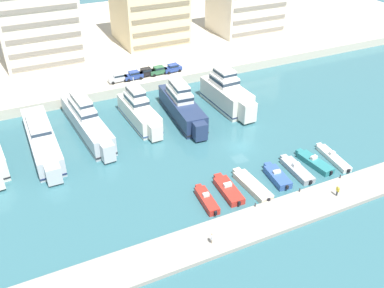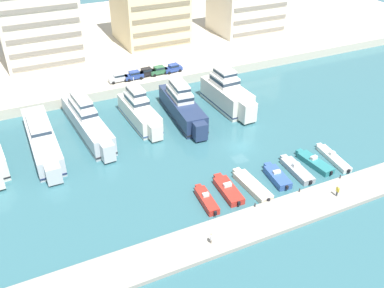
# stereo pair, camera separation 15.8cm
# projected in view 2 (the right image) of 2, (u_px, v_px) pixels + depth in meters

# --- Properties ---
(ground_plane) EXTENTS (400.00, 400.00, 0.00)m
(ground_plane) POSITION_uv_depth(u_px,v_px,m) (241.00, 147.00, 73.37)
(ground_plane) COLOR #336670
(quay_promenade) EXTENTS (180.00, 70.00, 2.08)m
(quay_promenade) POSITION_uv_depth(u_px,v_px,m) (127.00, 35.00, 120.43)
(quay_promenade) COLOR beige
(quay_promenade) RESTS_ON ground
(pier_dock) EXTENTS (120.00, 5.88, 0.58)m
(pier_dock) POSITION_uv_depth(u_px,v_px,m) (305.00, 206.00, 59.88)
(pier_dock) COLOR #9E998E
(pier_dock) RESTS_ON ground
(yacht_silver_left) EXTENTS (4.09, 22.53, 6.53)m
(yacht_silver_left) POSITION_uv_depth(u_px,v_px,m) (42.00, 139.00, 71.96)
(yacht_silver_left) COLOR silver
(yacht_silver_left) RESTS_ON ground
(yacht_silver_mid_left) EXTENTS (5.24, 22.55, 8.28)m
(yacht_silver_mid_left) POSITION_uv_depth(u_px,v_px,m) (87.00, 121.00, 76.30)
(yacht_silver_mid_left) COLOR silver
(yacht_silver_mid_left) RESTS_ON ground
(yacht_ivory_center_left) EXTENTS (4.42, 15.99, 8.38)m
(yacht_ivory_center_left) POSITION_uv_depth(u_px,v_px,m) (139.00, 111.00, 79.40)
(yacht_ivory_center_left) COLOR silver
(yacht_ivory_center_left) RESTS_ON ground
(yacht_navy_center) EXTENTS (5.35, 19.17, 8.43)m
(yacht_navy_center) POSITION_uv_depth(u_px,v_px,m) (182.00, 106.00, 80.95)
(yacht_navy_center) COLOR navy
(yacht_navy_center) RESTS_ON ground
(yacht_ivory_center_right) EXTENTS (5.40, 16.18, 9.30)m
(yacht_ivory_center_right) POSITION_uv_depth(u_px,v_px,m) (227.00, 94.00, 84.54)
(yacht_ivory_center_right) COLOR silver
(yacht_ivory_center_right) RESTS_ON ground
(motorboat_red_far_left) EXTENTS (2.01, 6.65, 1.49)m
(motorboat_red_far_left) POSITION_uv_depth(u_px,v_px,m) (206.00, 200.00, 60.69)
(motorboat_red_far_left) COLOR red
(motorboat_red_far_left) RESTS_ON ground
(motorboat_red_left) EXTENTS (2.53, 7.45, 1.53)m
(motorboat_red_left) POSITION_uv_depth(u_px,v_px,m) (228.00, 190.00, 62.65)
(motorboat_red_left) COLOR red
(motorboat_red_left) RESTS_ON ground
(motorboat_cream_mid_left) EXTENTS (2.53, 8.70, 0.95)m
(motorboat_cream_mid_left) POSITION_uv_depth(u_px,v_px,m) (252.00, 185.00, 63.59)
(motorboat_cream_mid_left) COLOR beige
(motorboat_cream_mid_left) RESTS_ON ground
(motorboat_blue_center_left) EXTENTS (2.68, 6.56, 1.50)m
(motorboat_blue_center_left) POSITION_uv_depth(u_px,v_px,m) (277.00, 176.00, 65.32)
(motorboat_blue_center_left) COLOR #33569E
(motorboat_blue_center_left) RESTS_ON ground
(motorboat_grey_center) EXTENTS (2.43, 7.89, 1.49)m
(motorboat_grey_center) POSITION_uv_depth(u_px,v_px,m) (297.00, 170.00, 66.97)
(motorboat_grey_center) COLOR #9EA3A8
(motorboat_grey_center) RESTS_ON ground
(motorboat_teal_center_right) EXTENTS (2.61, 7.62, 1.49)m
(motorboat_teal_center_right) POSITION_uv_depth(u_px,v_px,m) (314.00, 162.00, 68.61)
(motorboat_teal_center_right) COLOR teal
(motorboat_teal_center_right) RESTS_ON ground
(motorboat_white_mid_right) EXTENTS (2.40, 8.50, 1.31)m
(motorboat_white_mid_right) POSITION_uv_depth(u_px,v_px,m) (333.00, 158.00, 69.83)
(motorboat_white_mid_right) COLOR white
(motorboat_white_mid_right) RESTS_ON ground
(car_silver_far_left) EXTENTS (4.12, 1.95, 1.80)m
(car_silver_far_left) POSITION_uv_depth(u_px,v_px,m) (118.00, 77.00, 90.71)
(car_silver_far_left) COLOR #B7BCC1
(car_silver_far_left) RESTS_ON quay_promenade
(car_blue_left) EXTENTS (4.12, 1.97, 1.80)m
(car_blue_left) POSITION_uv_depth(u_px,v_px,m) (134.00, 75.00, 91.82)
(car_blue_left) COLOR #28428E
(car_blue_left) RESTS_ON quay_promenade
(car_black_mid_left) EXTENTS (4.19, 2.10, 1.80)m
(car_black_mid_left) POSITION_uv_depth(u_px,v_px,m) (146.00, 72.00, 93.21)
(car_black_mid_left) COLOR black
(car_black_mid_left) RESTS_ON quay_promenade
(car_green_center_left) EXTENTS (4.19, 2.11, 1.80)m
(car_green_center_left) POSITION_uv_depth(u_px,v_px,m) (159.00, 70.00, 94.08)
(car_green_center_left) COLOR #2D6642
(car_green_center_left) RESTS_ON quay_promenade
(car_blue_center) EXTENTS (4.19, 2.10, 1.80)m
(car_blue_center) POSITION_uv_depth(u_px,v_px,m) (173.00, 68.00, 95.22)
(car_blue_center) COLOR #28428E
(car_blue_center) RESTS_ON quay_promenade
(apartment_block_far_left) EXTENTS (17.61, 15.76, 23.83)m
(apartment_block_far_left) POSITION_uv_depth(u_px,v_px,m) (36.00, 13.00, 96.20)
(apartment_block_far_left) COLOR silver
(apartment_block_far_left) RESTS_ON quay_promenade
(pedestrian_near_edge) EXTENTS (0.39, 0.53, 1.54)m
(pedestrian_near_edge) POSITION_uv_depth(u_px,v_px,m) (211.00, 237.00, 53.10)
(pedestrian_near_edge) COLOR #7A6B56
(pedestrian_near_edge) RESTS_ON pier_dock
(pedestrian_far_side) EXTENTS (0.26, 0.66, 1.70)m
(pedestrian_far_side) POSITION_uv_depth(u_px,v_px,m) (338.00, 190.00, 60.84)
(pedestrian_far_side) COLOR #4C515B
(pedestrian_far_side) RESTS_ON pier_dock
(bollard_west) EXTENTS (0.20, 0.20, 0.61)m
(bollard_west) POSITION_uv_depth(u_px,v_px,m) (255.00, 205.00, 59.23)
(bollard_west) COLOR #2D2D33
(bollard_west) RESTS_ON pier_dock
(bollard_west_mid) EXTENTS (0.20, 0.20, 0.61)m
(bollard_west_mid) POSITION_uv_depth(u_px,v_px,m) (300.00, 190.00, 61.98)
(bollard_west_mid) COLOR #2D2D33
(bollard_west_mid) RESTS_ON pier_dock
(bollard_east_mid) EXTENTS (0.20, 0.20, 0.61)m
(bollard_east_mid) POSITION_uv_depth(u_px,v_px,m) (340.00, 176.00, 64.73)
(bollard_east_mid) COLOR #2D2D33
(bollard_east_mid) RESTS_ON pier_dock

